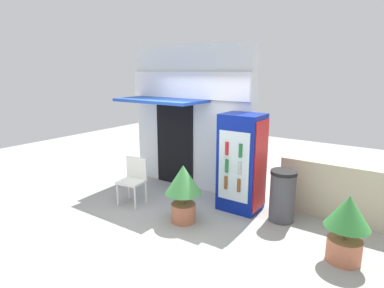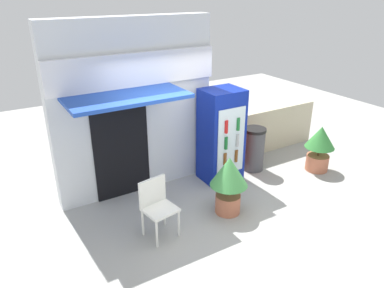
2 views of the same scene
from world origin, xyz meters
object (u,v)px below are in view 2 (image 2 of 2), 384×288
drink_cooler (222,136)px  trash_bin (254,149)px  potted_plant_near_shop (229,179)px  potted_plant_curbside (320,145)px  plastic_chair (157,203)px

drink_cooler → trash_bin: drink_cooler is taller
drink_cooler → potted_plant_near_shop: drink_cooler is taller
trash_bin → potted_plant_curbside: bearing=-32.4°
plastic_chair → trash_bin: bearing=19.2°
drink_cooler → potted_plant_near_shop: bearing=-119.0°
potted_plant_near_shop → trash_bin: potted_plant_near_shop is taller
drink_cooler → plastic_chair: bearing=-152.7°
potted_plant_curbside → trash_bin: potted_plant_curbside is taller
drink_cooler → potted_plant_curbside: size_ratio=1.89×
drink_cooler → plastic_chair: size_ratio=1.99×
plastic_chair → potted_plant_near_shop: size_ratio=0.90×
plastic_chair → potted_plant_curbside: potted_plant_curbside is taller
potted_plant_near_shop → potted_plant_curbside: potted_plant_near_shop is taller
drink_cooler → potted_plant_curbside: drink_cooler is taller
drink_cooler → potted_plant_curbside: 2.12m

